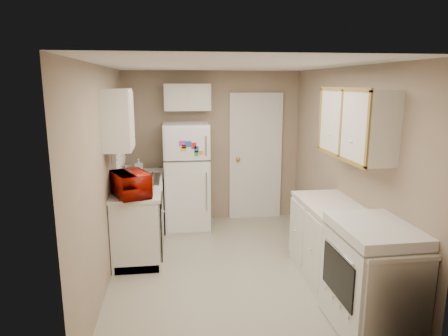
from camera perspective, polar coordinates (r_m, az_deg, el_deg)
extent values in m
plane|color=#BCB6A2|center=(4.99, 0.77, -14.24)|extent=(3.80, 3.80, 0.00)
plane|color=white|center=(4.48, 0.86, 14.46)|extent=(3.80, 3.80, 0.00)
plane|color=gray|center=(4.60, -16.70, -1.16)|extent=(3.80, 3.80, 0.00)
plane|color=gray|center=(4.98, 16.96, -0.19)|extent=(3.80, 3.80, 0.00)
plane|color=gray|center=(6.44, -1.63, 3.02)|extent=(2.80, 2.80, 0.00)
plane|color=gray|center=(2.80, 6.52, -9.22)|extent=(2.80, 2.80, 0.00)
cube|color=silver|center=(5.63, -11.79, -6.44)|extent=(0.60, 1.80, 0.90)
cube|color=black|center=(5.03, -8.97, -8.10)|extent=(0.03, 0.58, 0.72)
cube|color=gray|center=(5.66, -11.86, -2.02)|extent=(0.54, 0.74, 0.16)
imported|color=#8B0B01|center=(4.81, -13.15, -2.24)|extent=(0.60, 0.48, 0.35)
imported|color=silver|center=(6.08, -12.07, 0.30)|extent=(0.12, 0.12, 0.21)
cube|color=silver|center=(5.56, -14.87, 5.34)|extent=(0.10, 0.98, 1.08)
cube|color=silver|center=(4.70, -14.91, 6.63)|extent=(0.30, 0.45, 0.70)
cube|color=silver|center=(6.10, -5.35, -1.25)|extent=(0.67, 0.65, 1.63)
cube|color=silver|center=(6.19, -5.27, 10.05)|extent=(0.70, 0.30, 0.40)
cube|color=silver|center=(6.54, 4.53, 1.52)|extent=(0.86, 0.06, 2.08)
cube|color=silver|center=(4.40, 17.05, -12.13)|extent=(0.60, 2.00, 0.90)
cube|color=silver|center=(3.94, 20.63, -14.38)|extent=(0.68, 0.84, 1.01)
cube|color=silver|center=(4.38, 18.32, 6.06)|extent=(0.30, 1.20, 0.70)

